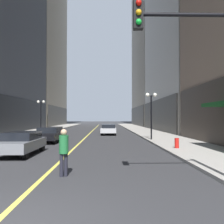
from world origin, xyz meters
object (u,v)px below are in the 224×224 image
at_px(traffic_light_near_right, 211,64).
at_px(street_lamp_right_mid, 151,106).
at_px(car_grey, 21,142).
at_px(pedestrian_in_green_parka, 64,149).
at_px(car_black, 50,134).
at_px(fire_hydrant_right, 177,144).
at_px(car_silver, 109,129).
at_px(street_lamp_left_far, 41,109).

distance_m(traffic_light_near_right, street_lamp_right_mid, 15.11).
distance_m(car_grey, pedestrian_in_green_parka, 6.20).
relative_size(car_grey, street_lamp_right_mid, 0.97).
xyz_separation_m(car_grey, car_black, (-0.03, 7.09, 0.00)).
xyz_separation_m(traffic_light_near_right, fire_hydrant_right, (1.55, 8.77, -3.34)).
distance_m(traffic_light_near_right, fire_hydrant_right, 9.51).
bearing_deg(car_silver, traffic_light_near_right, -83.09).
relative_size(traffic_light_near_right, fire_hydrant_right, 7.06).
height_order(car_grey, street_lamp_right_mid, street_lamp_right_mid).
bearing_deg(traffic_light_near_right, car_black, 119.57).
bearing_deg(street_lamp_left_far, car_black, -71.06).
relative_size(traffic_light_near_right, street_lamp_right_mid, 1.28).
xyz_separation_m(car_grey, street_lamp_right_mid, (9.05, 8.00, 2.54)).
height_order(car_grey, pedestrian_in_green_parka, pedestrian_in_green_parka).
distance_m(street_lamp_left_far, street_lamp_right_mid, 16.20).
distance_m(car_grey, car_silver, 16.90).
bearing_deg(street_lamp_right_mid, traffic_light_near_right, -93.99).
bearing_deg(car_grey, car_black, 90.26).
bearing_deg(street_lamp_left_far, pedestrian_in_green_parka, -72.92).
relative_size(car_grey, car_black, 0.95).
bearing_deg(street_lamp_right_mid, car_grey, -138.53).
distance_m(street_lamp_right_mid, fire_hydrant_right, 6.93).
distance_m(car_black, car_silver, 10.40).
xyz_separation_m(car_black, pedestrian_in_green_parka, (3.39, -12.30, 0.29)).
xyz_separation_m(pedestrian_in_green_parka, traffic_light_near_right, (4.64, -1.86, 2.73)).
relative_size(car_grey, traffic_light_near_right, 0.76).
xyz_separation_m(car_grey, pedestrian_in_green_parka, (3.36, -5.21, 0.29)).
xyz_separation_m(car_black, street_lamp_right_mid, (9.08, 0.91, 2.54)).
relative_size(pedestrian_in_green_parka, street_lamp_right_mid, 0.39).
xyz_separation_m(car_grey, car_silver, (5.20, 16.08, -0.00)).
bearing_deg(car_silver, street_lamp_right_mid, -64.51).
relative_size(car_black, traffic_light_near_right, 0.80).
bearing_deg(fire_hydrant_right, street_lamp_left_far, 129.34).
bearing_deg(street_lamp_right_mid, pedestrian_in_green_parka, -113.33).
height_order(car_silver, fire_hydrant_right, car_silver).
bearing_deg(street_lamp_left_far, fire_hydrant_right, -50.66).
bearing_deg(fire_hydrant_right, car_grey, -169.89).
bearing_deg(traffic_light_near_right, street_lamp_right_mid, 86.01).
distance_m(car_black, street_lamp_right_mid, 9.47).
bearing_deg(street_lamp_left_far, street_lamp_right_mid, -37.80).
bearing_deg(pedestrian_in_green_parka, street_lamp_left_far, 107.08).
relative_size(pedestrian_in_green_parka, traffic_light_near_right, 0.31).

